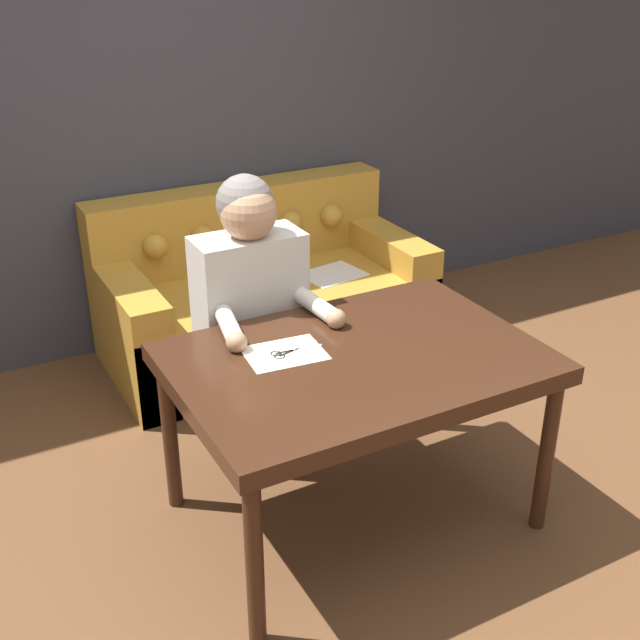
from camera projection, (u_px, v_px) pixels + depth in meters
ground_plane at (331, 526)px, 3.19m from camera, size 16.00×16.00×0.00m
wall_back at (150, 110)px, 4.17m from camera, size 8.00×0.06×2.60m
dining_table at (356, 372)px, 2.97m from camera, size 1.34×0.94×0.74m
couch at (261, 298)px, 4.43m from camera, size 1.71×0.89×0.88m
person at (251, 315)px, 3.38m from camera, size 0.50×0.56×1.28m
pattern_paper_main at (285, 353)px, 2.95m from camera, size 0.31×0.24×0.00m
scissors at (287, 352)px, 2.95m from camera, size 0.20×0.07×0.01m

